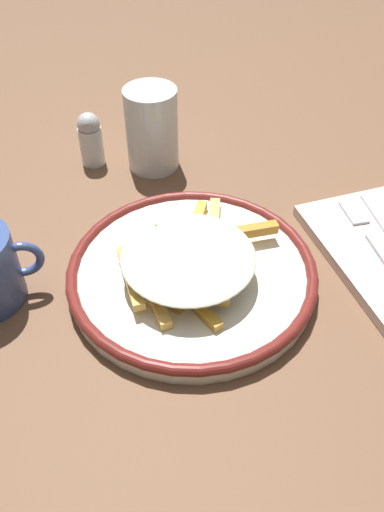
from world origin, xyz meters
The scene contains 6 objects.
ground_plane centered at (0.00, 0.00, 0.00)m, with size 2.60×2.60×0.00m, color brown.
plate centered at (0.00, 0.00, 0.01)m, with size 0.27×0.27×0.02m.
fries_heap centered at (0.00, 0.00, 0.04)m, with size 0.21×0.21×0.04m.
fork centered at (0.22, -0.02, 0.02)m, with size 0.03×0.18×0.00m.
water_glass centered at (0.01, 0.24, 0.06)m, with size 0.07×0.07×0.11m, color silver.
salt_shaker centered at (-0.08, 0.26, 0.04)m, with size 0.03×0.03×0.08m.
Camera 1 is at (-0.10, -0.39, 0.43)m, focal length 36.94 mm.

